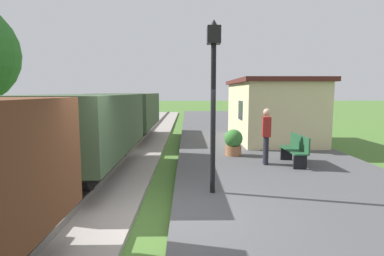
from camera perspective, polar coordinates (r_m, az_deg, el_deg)
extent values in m
plane|color=#47702D|center=(5.79, -6.12, -18.32)|extent=(160.00, 160.00, 0.00)
cube|color=#4C4C4F|center=(6.32, 25.42, -15.50)|extent=(6.00, 60.00, 0.25)
cube|color=gray|center=(6.43, -28.86, -15.92)|extent=(3.80, 60.00, 0.12)
cube|color=slate|center=(6.09, -22.71, -15.56)|extent=(0.07, 60.00, 0.14)
cylinder|color=black|center=(5.78, -31.51, -9.52)|extent=(0.20, 0.30, 0.20)
cube|color=#384C33|center=(8.94, -19.87, 0.79)|extent=(2.50, 5.60, 1.60)
cube|color=black|center=(9.02, -19.70, -3.32)|extent=(2.10, 5.15, 0.50)
cylinder|color=black|center=(10.75, -16.60, -2.97)|extent=(1.56, 0.84, 0.84)
cylinder|color=black|center=(7.44, -24.08, -7.59)|extent=(1.56, 0.84, 0.84)
cylinder|color=black|center=(11.82, -15.13, -0.83)|extent=(0.20, 0.30, 0.20)
cylinder|color=black|center=(6.37, -28.30, -7.87)|extent=(0.20, 0.30, 0.20)
cube|color=#384C33|center=(15.31, -11.88, 3.40)|extent=(2.50, 5.60, 1.60)
cube|color=black|center=(15.36, -11.82, 0.97)|extent=(2.10, 5.15, 0.50)
cylinder|color=black|center=(17.14, -10.68, 0.75)|extent=(1.56, 0.84, 0.84)
cylinder|color=black|center=(13.65, -13.20, -0.84)|extent=(1.56, 0.84, 0.84)
cylinder|color=black|center=(18.25, -10.08, 1.92)|extent=(0.20, 0.30, 0.20)
cylinder|color=black|center=(12.49, -14.35, -0.41)|extent=(0.20, 0.30, 0.20)
cube|color=beige|center=(14.55, 14.63, 3.03)|extent=(3.20, 5.50, 2.60)
cube|color=#51231E|center=(14.53, 14.80, 8.51)|extent=(3.50, 5.80, 0.18)
cube|color=black|center=(13.12, 9.13, 3.34)|extent=(0.03, 0.90, 0.80)
cube|color=#1E4C2D|center=(9.75, 18.55, -3.97)|extent=(0.42, 1.50, 0.04)
cube|color=#1E4C2D|center=(9.78, 19.65, -2.53)|extent=(0.04, 1.50, 0.45)
cube|color=black|center=(9.25, 19.73, -6.05)|extent=(0.38, 0.06, 0.42)
cube|color=black|center=(10.35, 17.39, -4.61)|extent=(0.38, 0.06, 0.42)
cylinder|color=black|center=(9.45, 13.81, -4.20)|extent=(0.15, 0.15, 0.86)
cylinder|color=black|center=(9.61, 13.71, -4.02)|extent=(0.15, 0.15, 0.86)
cube|color=maroon|center=(9.42, 13.88, 0.25)|extent=(0.30, 0.41, 0.60)
sphere|color=tan|center=(9.38, 13.96, 2.92)|extent=(0.22, 0.22, 0.22)
cylinder|color=#9E6642|center=(10.69, 7.79, -4.22)|extent=(0.56, 0.56, 0.34)
sphere|color=#387A33|center=(10.61, 7.83, -1.97)|extent=(0.64, 0.64, 0.64)
cylinder|color=black|center=(6.50, 4.00, 1.46)|extent=(0.11, 0.11, 3.20)
cube|color=black|center=(6.58, 4.14, 17.09)|extent=(0.28, 0.28, 0.36)
sphere|color=#F2E5BF|center=(6.58, 4.14, 17.09)|extent=(0.20, 0.20, 0.20)
cone|color=black|center=(6.62, 4.16, 19.13)|extent=(0.20, 0.20, 0.16)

